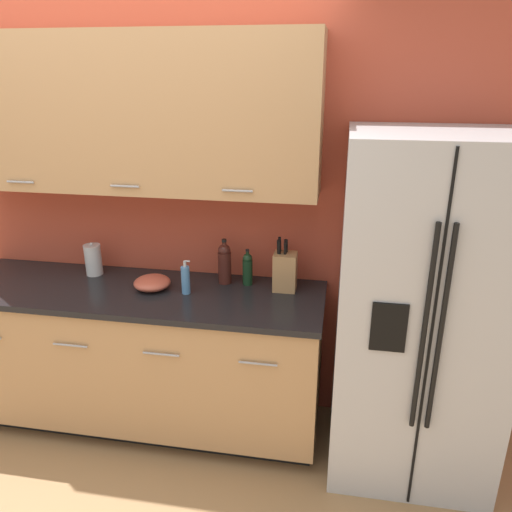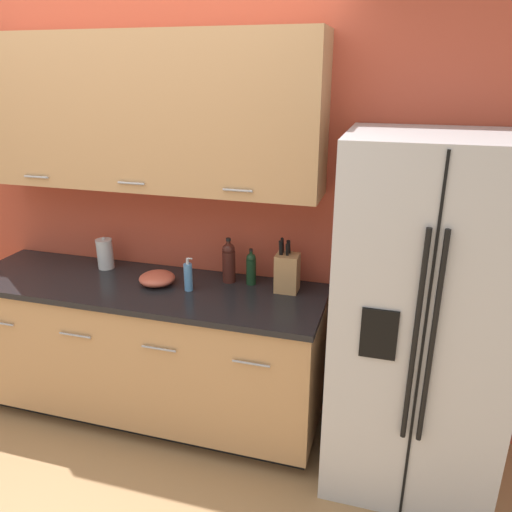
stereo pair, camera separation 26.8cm
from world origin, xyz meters
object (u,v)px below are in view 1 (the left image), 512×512
mixing_bowl (152,283)px  refrigerator (419,313)px  steel_canister (93,260)px  oil_bottle (248,268)px  soap_dispenser (186,280)px  wine_bottle (225,263)px  knife_block (285,271)px

mixing_bowl → refrigerator: bearing=-2.6°
steel_canister → mixing_bowl: steel_canister is taller
steel_canister → oil_bottle: bearing=0.9°
refrigerator → soap_dispenser: (-1.27, 0.04, 0.08)m
wine_bottle → mixing_bowl: wine_bottle is taller
mixing_bowl → steel_canister: bearing=161.3°
wine_bottle → steel_canister: 0.83m
knife_block → oil_bottle: size_ratio=1.43×
knife_block → oil_bottle: knife_block is taller
steel_canister → mixing_bowl: (0.43, -0.15, -0.06)m
wine_bottle → soap_dispenser: bearing=-135.0°
mixing_bowl → soap_dispenser: bearing=-6.2°
wine_bottle → steel_canister: (-0.82, -0.01, -0.03)m
knife_block → steel_canister: size_ratio=1.51×
soap_dispenser → oil_bottle: oil_bottle is taller
refrigerator → mixing_bowl: refrigerator is taller
knife_block → steel_canister: bearing=179.0°
refrigerator → soap_dispenser: 1.27m
soap_dispenser → steel_canister: (-0.64, 0.17, 0.01)m
refrigerator → steel_canister: refrigerator is taller
oil_bottle → knife_block: bearing=-9.3°
knife_block → soap_dispenser: (-0.54, -0.15, -0.03)m
refrigerator → knife_block: 0.76m
refrigerator → steel_canister: (-1.91, 0.21, 0.09)m
refrigerator → steel_canister: size_ratio=8.90×
wine_bottle → refrigerator: bearing=-11.7°
refrigerator → wine_bottle: 1.12m
refrigerator → oil_bottle: (-0.95, 0.23, 0.09)m
refrigerator → knife_block: refrigerator is taller
steel_canister → mixing_bowl: size_ratio=0.98×
mixing_bowl → wine_bottle: bearing=22.1°
oil_bottle → steel_canister: 0.96m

